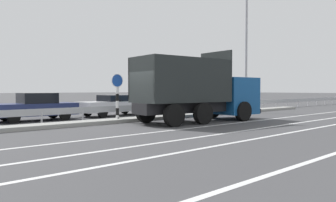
% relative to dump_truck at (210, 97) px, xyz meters
% --- Properties ---
extents(ground_plane, '(320.00, 320.00, 0.00)m').
position_rel_dump_truck_xyz_m(ground_plane, '(-4.46, 0.61, -1.27)').
color(ground_plane, '#424244').
extents(lane_strip_0, '(65.88, 0.16, 0.01)m').
position_rel_dump_truck_xyz_m(lane_strip_0, '(-0.87, -1.72, -1.27)').
color(lane_strip_0, silver).
rests_on(lane_strip_0, ground_plane).
extents(lane_strip_1, '(65.88, 0.16, 0.01)m').
position_rel_dump_truck_xyz_m(lane_strip_1, '(-0.87, -3.78, -1.27)').
color(lane_strip_1, silver).
rests_on(lane_strip_1, ground_plane).
extents(lane_strip_2, '(65.88, 0.16, 0.01)m').
position_rel_dump_truck_xyz_m(lane_strip_2, '(-0.87, -5.34, -1.27)').
color(lane_strip_2, silver).
rests_on(lane_strip_2, ground_plane).
extents(median_island, '(36.23, 1.10, 0.18)m').
position_rel_dump_truck_xyz_m(median_island, '(-4.46, 2.58, -1.18)').
color(median_island, gray).
rests_on(median_island, ground_plane).
extents(median_guardrail, '(65.88, 0.09, 0.78)m').
position_rel_dump_truck_xyz_m(median_guardrail, '(-4.46, 3.78, -0.70)').
color(median_guardrail, '#9EA0A5').
rests_on(median_guardrail, ground_plane).
extents(dump_truck, '(7.47, 3.16, 3.73)m').
position_rel_dump_truck_xyz_m(dump_truck, '(0.00, 0.00, 0.00)').
color(dump_truck, '#144C8C').
rests_on(dump_truck, ground_plane).
extents(median_road_sign, '(0.67, 0.16, 2.47)m').
position_rel_dump_truck_xyz_m(median_road_sign, '(-4.20, 2.58, 0.00)').
color(median_road_sign, white).
rests_on(median_road_sign, ground_plane).
extents(street_lamp_1, '(0.70, 2.66, 9.82)m').
position_rel_dump_truck_xyz_m(street_lamp_1, '(6.81, 2.22, 4.18)').
color(street_lamp_1, '#ADADB2').
rests_on(street_lamp_1, ground_plane).
extents(parked_car_4, '(4.27, 2.15, 1.50)m').
position_rel_dump_truck_xyz_m(parked_car_4, '(-6.98, 6.31, -0.52)').
color(parked_car_4, navy).
rests_on(parked_car_4, ground_plane).
extents(parked_car_5, '(4.89, 2.09, 1.33)m').
position_rel_dump_truck_xyz_m(parked_car_5, '(-1.96, 6.29, -0.58)').
color(parked_car_5, silver).
rests_on(parked_car_5, ground_plane).
extents(parked_car_6, '(4.70, 2.21, 1.41)m').
position_rel_dump_truck_xyz_m(parked_car_6, '(3.55, 6.37, -0.54)').
color(parked_car_6, navy).
rests_on(parked_car_6, ground_plane).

